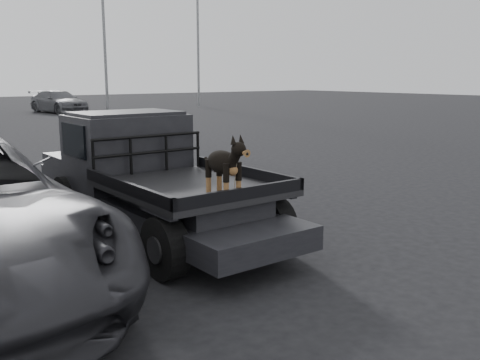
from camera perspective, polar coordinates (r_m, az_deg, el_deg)
ground at (r=6.92m, az=-3.72°, el=-8.91°), size 120.00×120.00×0.00m
flatbed_ute at (r=8.16m, az=-8.86°, el=-2.55°), size 2.00×5.40×0.92m
ute_cab at (r=8.84m, az=-12.00°, el=4.31°), size 1.72×1.30×0.88m
headache_rack at (r=8.20m, az=-9.68°, el=2.72°), size 1.80×0.08×0.55m
dog at (r=6.36m, az=-1.79°, el=1.35°), size 0.32×0.60×0.74m
distant_car_b at (r=36.80m, az=-18.77°, el=7.92°), size 2.78×5.19×1.43m
floodlight_mid at (r=35.93m, az=-14.44°, el=17.84°), size 1.08×0.28×12.44m
floodlight_far at (r=42.48m, az=-4.55°, el=17.64°), size 1.08×0.28×13.31m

